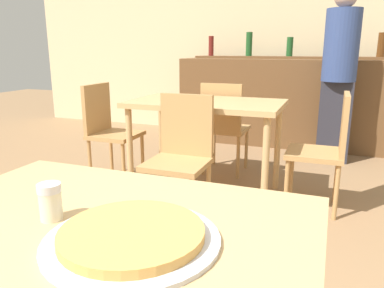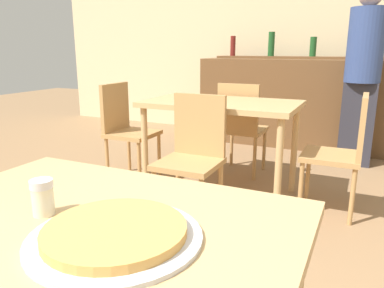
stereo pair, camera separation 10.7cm
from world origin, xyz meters
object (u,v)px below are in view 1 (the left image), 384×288
Objects in this scene: chair_far_side_left at (108,126)px; pizza_tray at (132,236)px; chair_far_side_back at (224,123)px; cheese_shaker at (50,201)px; chair_far_side_front at (181,150)px; person_standing at (339,69)px; chair_far_side_right at (327,144)px.

chair_far_side_left is 2.55m from pizza_tray.
cheese_shaker is (0.25, -2.58, 0.27)m from chair_far_side_back.
chair_far_side_left reaches higher than pizza_tray.
chair_far_side_front is at bearing 90.00° from chair_far_side_back.
person_standing reaches higher than pizza_tray.
person_standing is (0.72, 3.40, 0.20)m from cheese_shaker.
pizza_tray is at bearing -71.73° from chair_far_side_front.
pizza_tray is at bearing -11.16° from chair_far_side_right.
chair_far_side_back is 1.07m from chair_far_side_left.
chair_far_side_left is at bearing 119.78° from cheese_shaker.
chair_far_side_back is 8.48× the size of cheese_shaker.
chair_far_side_left is 1.00× the size of chair_far_side_right.
person_standing is at bearing 78.00° from cheese_shaker.
person_standing is at bearing -54.58° from chair_far_side_left.
cheese_shaker is (-0.68, -2.05, 0.27)m from chair_far_side_right.
chair_far_side_left reaches higher than cheese_shaker.
chair_far_side_right is 8.48× the size of cheese_shaker.
pizza_tray is at bearing -145.30° from chair_far_side_left.
chair_far_side_right is at bearing -91.79° from person_standing.
chair_far_side_right is 0.49× the size of person_standing.
chair_far_side_front is 1.07m from chair_far_side_right.
person_standing is at bearing 82.48° from pizza_tray.
pizza_tray is at bearing 101.20° from chair_far_side_back.
chair_far_side_front and chair_far_side_right have the same top height.
pizza_tray is 4.16× the size of cheese_shaker.
chair_far_side_right reaches higher than cheese_shaker.
chair_far_side_back is 2.04× the size of pizza_tray.
chair_far_side_left is (-0.93, -0.52, 0.00)m from chair_far_side_back.
chair_far_side_right is 2.04× the size of pizza_tray.
chair_far_side_front is 1.00× the size of chair_far_side_right.
chair_far_side_front is 8.48× the size of cheese_shaker.
chair_far_side_right is 2.18m from cheese_shaker.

